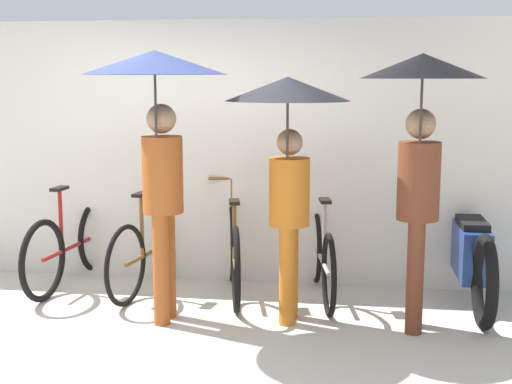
% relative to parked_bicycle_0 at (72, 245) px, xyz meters
% --- Properties ---
extents(ground_plane, '(30.00, 30.00, 0.00)m').
position_rel_parked_bicycle_0_xyz_m(ground_plane, '(1.17, -1.51, -0.38)').
color(ground_plane, beige).
extents(back_wall, '(11.63, 0.12, 2.47)m').
position_rel_parked_bicycle_0_xyz_m(back_wall, '(1.17, 0.40, 0.85)').
color(back_wall, silver).
rests_on(back_wall, ground).
extents(parked_bicycle_0, '(0.44, 1.75, 1.10)m').
position_rel_parked_bicycle_0_xyz_m(parked_bicycle_0, '(0.00, 0.00, 0.00)').
color(parked_bicycle_0, black).
rests_on(parked_bicycle_0, ground).
extents(parked_bicycle_1, '(0.46, 1.66, 1.01)m').
position_rel_parked_bicycle_0_xyz_m(parked_bicycle_1, '(0.78, -0.05, -0.01)').
color(parked_bicycle_1, black).
rests_on(parked_bicycle_1, ground).
extents(parked_bicycle_2, '(0.52, 1.65, 1.01)m').
position_rel_parked_bicycle_0_xyz_m(parked_bicycle_2, '(1.56, -0.10, 0.00)').
color(parked_bicycle_2, black).
rests_on(parked_bicycle_2, ground).
extents(parked_bicycle_3, '(0.47, 1.67, 1.11)m').
position_rel_parked_bicycle_0_xyz_m(parked_bicycle_3, '(2.35, -0.06, -0.01)').
color(parked_bicycle_3, black).
rests_on(parked_bicycle_3, ground).
extents(pedestrian_leading, '(1.09, 1.09, 2.14)m').
position_rel_parked_bicycle_0_xyz_m(pedestrian_leading, '(1.13, -0.95, 1.33)').
color(pedestrian_leading, '#9E4C1E').
rests_on(pedestrian_leading, ground).
extents(pedestrian_center, '(0.94, 0.94, 1.94)m').
position_rel_parked_bicycle_0_xyz_m(pedestrian_center, '(2.12, -0.81, 1.13)').
color(pedestrian_center, '#C66B1E').
rests_on(pedestrian_center, ground).
extents(pedestrian_trailing, '(0.90, 0.90, 2.11)m').
position_rel_parked_bicycle_0_xyz_m(pedestrian_trailing, '(3.10, -0.87, 1.22)').
color(pedestrian_trailing, brown).
rests_on(pedestrian_trailing, ground).
extents(motorcycle, '(0.58, 2.07, 0.94)m').
position_rel_parked_bicycle_0_xyz_m(motorcycle, '(3.63, -0.01, 0.04)').
color(motorcycle, black).
rests_on(motorcycle, ground).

